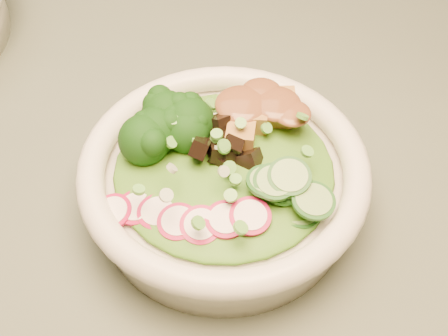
# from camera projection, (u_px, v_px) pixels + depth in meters

# --- Properties ---
(dining_table) EXTENTS (1.20, 0.80, 0.75)m
(dining_table) POSITION_uv_depth(u_px,v_px,m) (149.00, 240.00, 0.65)
(dining_table) COLOR black
(dining_table) RESTS_ON ground
(salad_bowl) EXTENTS (0.24, 0.24, 0.06)m
(salad_bowl) POSITION_uv_depth(u_px,v_px,m) (224.00, 182.00, 0.51)
(salad_bowl) COLOR white
(salad_bowl) RESTS_ON dining_table
(lettuce_bed) EXTENTS (0.18, 0.18, 0.02)m
(lettuce_bed) POSITION_uv_depth(u_px,v_px,m) (224.00, 167.00, 0.50)
(lettuce_bed) COLOR #2D6314
(lettuce_bed) RESTS_ON salad_bowl
(broccoli_florets) EXTENTS (0.09, 0.08, 0.04)m
(broccoli_florets) POSITION_uv_depth(u_px,v_px,m) (163.00, 134.00, 0.50)
(broccoli_florets) COLOR black
(broccoli_florets) RESTS_ON salad_bowl
(radish_slices) EXTENTS (0.10, 0.07, 0.02)m
(radish_slices) POSITION_uv_depth(u_px,v_px,m) (191.00, 219.00, 0.46)
(radish_slices) COLOR maroon
(radish_slices) RESTS_ON salad_bowl
(cucumber_slices) EXTENTS (0.08, 0.08, 0.03)m
(cucumber_slices) POSITION_uv_depth(u_px,v_px,m) (289.00, 187.00, 0.47)
(cucumber_slices) COLOR #91C06B
(cucumber_slices) RESTS_ON salad_bowl
(mushroom_heap) EXTENTS (0.08, 0.08, 0.03)m
(mushroom_heap) POSITION_uv_depth(u_px,v_px,m) (230.00, 149.00, 0.50)
(mushroom_heap) COLOR black
(mushroom_heap) RESTS_ON salad_bowl
(tofu_cubes) EXTENTS (0.09, 0.08, 0.03)m
(tofu_cubes) POSITION_uv_depth(u_px,v_px,m) (256.00, 116.00, 0.52)
(tofu_cubes) COLOR #A87738
(tofu_cubes) RESTS_ON salad_bowl
(peanut_sauce) EXTENTS (0.06, 0.05, 0.01)m
(peanut_sauce) POSITION_uv_depth(u_px,v_px,m) (257.00, 106.00, 0.51)
(peanut_sauce) COLOR brown
(peanut_sauce) RESTS_ON tofu_cubes
(scallion_garnish) EXTENTS (0.17, 0.17, 0.02)m
(scallion_garnish) POSITION_uv_depth(u_px,v_px,m) (224.00, 150.00, 0.48)
(scallion_garnish) COLOR #5DAC3C
(scallion_garnish) RESTS_ON salad_bowl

